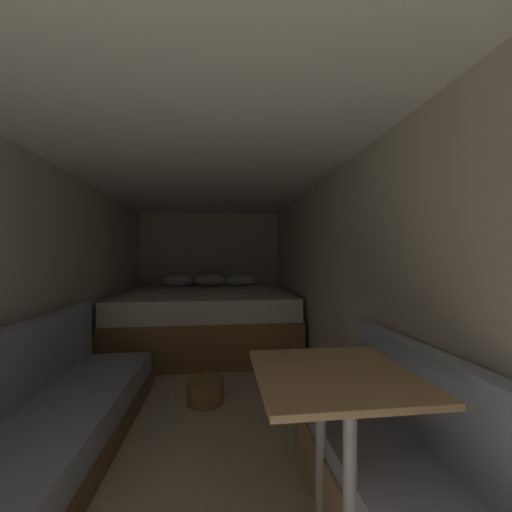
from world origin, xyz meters
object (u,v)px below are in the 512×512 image
at_px(wicker_basket, 206,391).
at_px(sofa_left, 24,441).
at_px(bed, 208,318).
at_px(dinette_bench, 398,483).
at_px(dinette_table, 334,399).

bearing_deg(wicker_basket, sofa_left, -138.33).
relative_size(bed, wicker_basket, 7.33).
xyz_separation_m(bed, wicker_basket, (0.06, -1.60, -0.29)).
height_order(sofa_left, wicker_basket, sofa_left).
height_order(dinette_bench, dinette_table, dinette_bench).
bearing_deg(bed, sofa_left, -109.73).
xyz_separation_m(bed, dinette_table, (0.65, -2.98, 0.26)).
bearing_deg(bed, dinette_bench, -72.58).
distance_m(dinette_bench, dinette_table, 0.47).
xyz_separation_m(dinette_bench, wicker_basket, (-0.88, 1.37, -0.17)).
relative_size(bed, sofa_left, 0.88).
height_order(sofa_left, dinette_bench, dinette_bench).
relative_size(sofa_left, dinette_table, 3.31).
relative_size(sofa_left, wicker_basket, 8.31).
distance_m(dinette_table, wicker_basket, 1.60).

